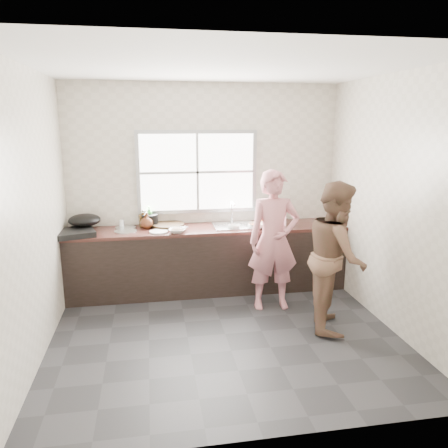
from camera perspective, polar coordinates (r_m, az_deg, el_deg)
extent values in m
cube|color=#262628|center=(4.79, 0.14, -14.23)|extent=(3.60, 3.20, 0.01)
cube|color=silver|center=(4.28, 0.16, 19.94)|extent=(3.60, 3.20, 0.01)
cube|color=beige|center=(5.90, -2.54, 4.90)|extent=(3.60, 0.01, 2.70)
cube|color=beige|center=(4.41, -23.64, 0.93)|extent=(0.01, 3.20, 2.70)
cube|color=beige|center=(4.97, 21.13, 2.44)|extent=(0.01, 3.20, 2.70)
cube|color=silver|center=(2.82, 5.78, -4.51)|extent=(3.60, 0.01, 2.70)
cube|color=black|center=(5.81, -2.05, -4.76)|extent=(3.60, 0.62, 0.82)
cube|color=#371B16|center=(5.69, -2.08, -0.64)|extent=(3.60, 0.64, 0.04)
cube|color=silver|center=(5.74, 1.38, -0.26)|extent=(0.55, 0.45, 0.02)
cylinder|color=silver|center=(5.90, 1.01, 1.56)|extent=(0.02, 0.02, 0.30)
cube|color=#9EA0A5|center=(5.85, -3.52, 6.79)|extent=(1.60, 0.05, 1.10)
cube|color=white|center=(5.82, -3.49, 6.76)|extent=(1.50, 0.01, 1.00)
imported|color=#CD7B83|center=(5.20, 6.48, -2.75)|extent=(0.58, 0.40, 1.56)
imported|color=brown|center=(4.82, 14.44, -4.06)|extent=(0.82, 0.93, 1.61)
cylinder|color=black|center=(5.76, -7.33, -0.17)|extent=(0.48, 0.48, 0.04)
cube|color=#B4B5BB|center=(5.52, -5.69, -0.48)|extent=(0.21, 0.17, 0.01)
imported|color=white|center=(5.44, -6.15, -0.87)|extent=(0.24, 0.24, 0.05)
imported|color=white|center=(5.64, 4.25, -0.31)|extent=(0.20, 0.20, 0.05)
imported|color=white|center=(5.62, 1.30, -0.28)|extent=(0.21, 0.21, 0.06)
cylinder|color=black|center=(5.80, -9.71, 0.46)|extent=(0.26, 0.26, 0.16)
cylinder|color=silver|center=(5.48, -8.53, -1.01)|extent=(0.28, 0.28, 0.02)
imported|color=green|center=(5.84, -9.74, 1.05)|extent=(0.12, 0.12, 0.26)
imported|color=#432C10|center=(5.80, -10.51, 0.66)|extent=(0.11, 0.11, 0.21)
imported|color=#482312|center=(5.69, -10.07, 0.35)|extent=(0.19, 0.19, 0.19)
cylinder|color=white|center=(5.87, -13.23, 0.07)|extent=(0.07, 0.07, 0.09)
cube|color=black|center=(5.58, -18.93, -1.09)|extent=(0.55, 0.55, 0.07)
ellipsoid|color=black|center=(5.77, -17.76, 0.50)|extent=(0.41, 0.41, 0.15)
cube|color=white|center=(5.82, 6.42, 1.19)|extent=(0.44, 0.39, 0.28)
cylinder|color=silver|center=(5.79, -12.73, -0.46)|extent=(0.31, 0.31, 0.01)
cylinder|color=silver|center=(5.60, -12.71, -0.92)|extent=(0.33, 0.33, 0.01)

